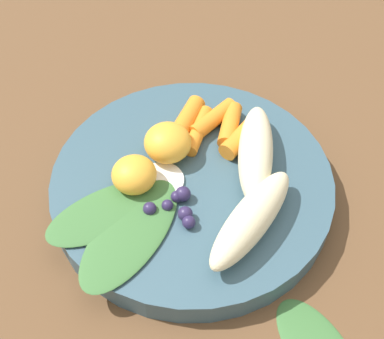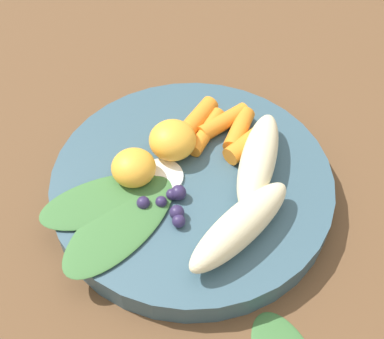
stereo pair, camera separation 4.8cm
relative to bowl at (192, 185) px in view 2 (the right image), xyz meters
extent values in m
plane|color=brown|center=(0.00, 0.00, -0.01)|extent=(2.40, 2.40, 0.00)
cylinder|color=#385666|center=(0.00, 0.00, 0.00)|extent=(0.28, 0.28, 0.03)
ellipsoid|color=beige|center=(0.06, -0.03, 0.03)|extent=(0.11, 0.11, 0.03)
ellipsoid|color=beige|center=(0.00, -0.08, 0.03)|extent=(0.13, 0.06, 0.03)
ellipsoid|color=#F4A833|center=(-0.05, 0.03, 0.03)|extent=(0.04, 0.04, 0.03)
ellipsoid|color=#F4A833|center=(0.00, 0.04, 0.03)|extent=(0.05, 0.05, 0.04)
cylinder|color=orange|center=(0.06, 0.00, 0.02)|extent=(0.05, 0.03, 0.02)
cylinder|color=orange|center=(0.07, 0.02, 0.02)|extent=(0.05, 0.05, 0.02)
cylinder|color=orange|center=(0.06, 0.04, 0.02)|extent=(0.06, 0.02, 0.02)
cylinder|color=orange|center=(0.04, 0.04, 0.02)|extent=(0.06, 0.05, 0.01)
cylinder|color=orange|center=(0.04, 0.06, 0.02)|extent=(0.06, 0.04, 0.02)
sphere|color=#2D234C|center=(-0.04, -0.03, 0.02)|extent=(0.01, 0.01, 0.01)
sphere|color=#2D234C|center=(-0.03, -0.01, 0.02)|extent=(0.01, 0.01, 0.01)
sphere|color=#2D234C|center=(-0.04, -0.04, 0.02)|extent=(0.01, 0.01, 0.01)
sphere|color=#2D234C|center=(-0.04, -0.02, 0.02)|extent=(0.01, 0.01, 0.01)
sphere|color=#2D234C|center=(-0.06, -0.01, 0.02)|extent=(0.01, 0.01, 0.01)
sphere|color=#2D234C|center=(-0.02, -0.02, 0.02)|extent=(0.01, 0.01, 0.01)
sphere|color=#2D234C|center=(-0.04, 0.01, 0.03)|extent=(0.01, 0.01, 0.01)
cylinder|color=white|center=(-0.03, 0.01, 0.02)|extent=(0.04, 0.04, 0.00)
ellipsoid|color=#3D7038|center=(-0.09, 0.02, 0.02)|extent=(0.13, 0.07, 0.01)
ellipsoid|color=#3D7038|center=(-0.08, -0.02, 0.02)|extent=(0.14, 0.10, 0.01)
camera|label=1|loc=(-0.20, -0.24, 0.40)|focal=47.36mm
camera|label=2|loc=(-0.16, -0.26, 0.40)|focal=47.36mm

